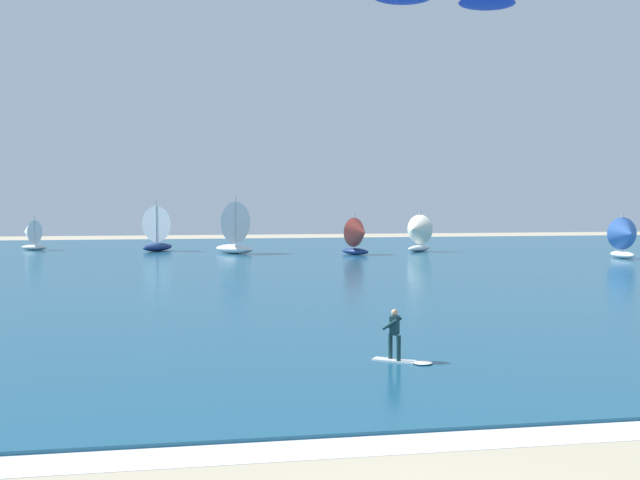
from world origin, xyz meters
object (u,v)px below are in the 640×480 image
at_px(kitesurfer, 400,343).
at_px(sailboat_far_left, 359,236).
at_px(sailboat_near_shore, 416,233).
at_px(sailboat_heeled_over, 626,237).
at_px(sailboat_mid_right, 229,227).
at_px(sailboat_far_right, 161,228).
at_px(sailboat_anchored_offshore, 30,235).

xyz_separation_m(kitesurfer, sailboat_far_left, (9.82, 47.94, 1.22)).
distance_m(sailboat_near_shore, sailboat_heeled_over, 19.78).
bearing_deg(sailboat_mid_right, sailboat_near_shore, -3.75).
bearing_deg(sailboat_near_shore, sailboat_far_right, 166.12).
bearing_deg(sailboat_far_right, kitesurfer, -81.26).
height_order(sailboat_mid_right, sailboat_anchored_offshore, sailboat_mid_right).
distance_m(sailboat_far_left, sailboat_near_shore, 7.48).
distance_m(sailboat_mid_right, sailboat_near_shore, 18.77).
relative_size(sailboat_far_left, sailboat_anchored_offshore, 1.12).
height_order(sailboat_heeled_over, sailboat_far_right, sailboat_far_right).
bearing_deg(sailboat_anchored_offshore, sailboat_far_left, -22.41).
bearing_deg(sailboat_heeled_over, sailboat_far_left, 158.13).
bearing_deg(sailboat_heeled_over, kitesurfer, -129.46).
xyz_separation_m(kitesurfer, sailboat_anchored_offshore, (-22.39, 61.22, 1.02)).
xyz_separation_m(sailboat_near_shore, sailboat_far_right, (-25.38, 6.27, 0.45)).
bearing_deg(sailboat_near_shore, sailboat_heeled_over, -38.12).
distance_m(kitesurfer, sailboat_mid_right, 52.52).
distance_m(sailboat_heeled_over, sailboat_far_right, 44.92).
distance_m(sailboat_mid_right, sailboat_far_right, 8.36).
distance_m(sailboat_near_shore, sailboat_anchored_offshore, 40.20).
bearing_deg(sailboat_near_shore, sailboat_mid_right, 176.25).
xyz_separation_m(sailboat_mid_right, sailboat_far_left, (12.00, -4.49, -0.78)).
relative_size(sailboat_far_left, sailboat_near_shore, 0.95).
bearing_deg(sailboat_heeled_over, sailboat_near_shore, 141.88).
bearing_deg(kitesurfer, sailboat_mid_right, 92.38).
bearing_deg(sailboat_near_shore, kitesurfer, -107.91).
relative_size(sailboat_mid_right, sailboat_near_shore, 1.35).
relative_size(sailboat_heeled_over, sailboat_far_right, 0.80).
bearing_deg(kitesurfer, sailboat_near_shore, 72.09).
relative_size(sailboat_far_left, sailboat_far_right, 0.77).
bearing_deg(kitesurfer, sailboat_anchored_offshore, 110.08).
bearing_deg(kitesurfer, sailboat_far_left, 78.42).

